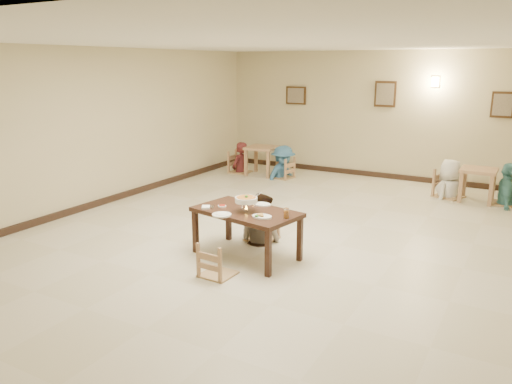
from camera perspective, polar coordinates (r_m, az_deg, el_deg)
The scene contains 31 objects.
floor at distance 8.07m, azimuth 3.48°, elevation -5.05°, with size 10.00×10.00×0.00m, color beige.
ceiling at distance 7.61m, azimuth 3.84°, elevation 16.76°, with size 10.00×10.00×0.00m, color white.
wall_back at distance 12.36m, azimuth 14.00°, elevation 8.51°, with size 10.00×10.00×0.00m, color beige.
wall_left at distance 10.09m, azimuth -17.37°, elevation 7.04°, with size 10.00×10.00×0.00m, color beige.
baseboard_back at distance 12.55m, azimuth 13.57°, elevation 1.95°, with size 8.00×0.06×0.12m, color black.
baseboard_left at distance 10.34m, azimuth -16.66°, elevation -0.90°, with size 0.06×10.00×0.12m, color black.
picture_a at distance 13.05m, azimuth 4.58°, elevation 10.95°, with size 0.55×0.04×0.45m.
picture_b at distance 12.25m, azimuth 14.55°, elevation 10.78°, with size 0.50×0.04×0.60m.
picture_c at distance 11.85m, azimuth 26.35°, elevation 8.92°, with size 0.45×0.04×0.55m.
wall_sconce at distance 12.00m, azimuth 19.81°, elevation 11.77°, with size 0.16×0.05×0.22m, color #FFD88C.
main_table at distance 7.05m, azimuth -1.11°, elevation -2.70°, with size 1.60×1.08×0.69m.
chair_far at distance 7.76m, azimuth 0.68°, elevation -2.18°, with size 0.44×0.44×0.94m.
chair_near at distance 6.49m, azimuth -4.44°, elevation -5.89°, with size 0.41×0.41×0.88m.
main_diner at distance 7.62m, azimuth 0.56°, elevation -0.17°, with size 0.75×0.58×1.53m, color gray.
curry_warmer at distance 6.92m, azimuth -1.13°, elevation -0.91°, with size 0.35×0.31×0.28m.
rice_plate_far at distance 7.27m, azimuth 0.75°, elevation -1.40°, with size 0.26×0.26×0.06m.
rice_plate_near at distance 6.79m, azimuth -3.94°, elevation -2.58°, with size 0.26×0.26×0.06m.
fried_plate at distance 6.68m, azimuth 0.67°, elevation -2.77°, with size 0.27×0.27×0.06m.
chili_dish at distance 7.19m, azimuth -3.89°, elevation -1.61°, with size 0.12×0.12×0.02m.
napkin_cutlery at distance 7.15m, azimuth -5.71°, elevation -1.73°, with size 0.20×0.24×0.03m.
drink_glass at distance 6.66m, azimuth 3.48°, elevation -2.46°, with size 0.07×0.07×0.14m.
bg_table_left at distance 12.34m, azimuth 0.69°, elevation 4.60°, with size 0.77×0.77×0.71m.
bg_table_right at distance 10.88m, azimuth 24.08°, elevation 1.76°, with size 0.67×0.67×0.67m.
bg_chair_ll at distance 12.62m, azimuth -1.85°, elevation 4.54°, with size 0.49×0.49×1.04m.
bg_chair_lr at distance 12.03m, azimuth 3.12°, elevation 3.82°, with size 0.45×0.45×0.95m.
bg_chair_rl at distance 11.00m, azimuth 21.36°, elevation 2.20°, with size 0.51×0.51×1.09m.
bg_chair_rr at distance 10.87m, azimuth 26.87°, elevation 1.34°, with size 0.49×0.49×1.04m.
bg_diner_a at distance 12.57m, azimuth -1.85°, elevation 5.72°, with size 0.57×0.37×1.56m, color #531D20.
bg_diner_b at distance 11.97m, azimuth 3.14°, elevation 5.31°, with size 1.02×0.59×1.58m, color teal.
bg_diner_c at distance 10.95m, azimuth 21.48°, elevation 3.47°, with size 0.77×0.50×1.58m, color silver.
bg_diner_d at distance 10.81m, azimuth 27.06°, elevation 2.97°, with size 0.97×0.41×1.66m, color teal.
Camera 1 is at (3.33, -6.84, 2.69)m, focal length 35.00 mm.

